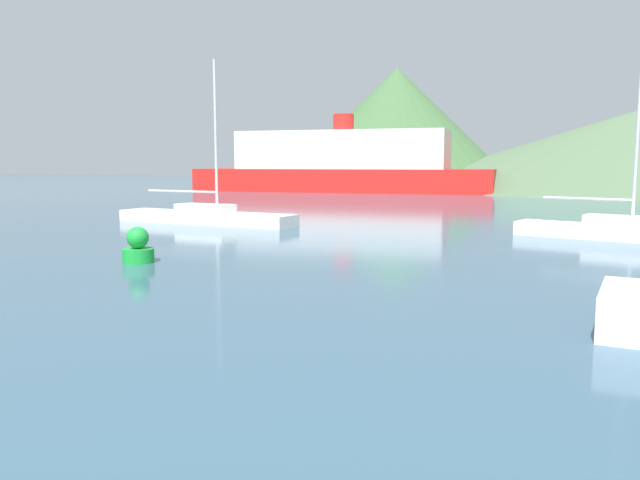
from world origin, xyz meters
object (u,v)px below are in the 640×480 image
Objects in this scene: ferry_distant at (343,165)px; buoy_marker at (138,248)px; sailboat_middle at (616,227)px; sailboat_outer at (205,216)px.

buoy_marker is (8.07, -42.70, -2.09)m from ferry_distant.
sailboat_outer is at bearing -163.19° from sailboat_middle.
buoy_marker is (3.96, -10.25, 0.05)m from sailboat_outer.
ferry_distant is (-4.11, 32.45, 2.14)m from sailboat_outer.
sailboat_outer reaches higher than buoy_marker.
ferry_distant is 28.93× the size of buoy_marker.
ferry_distant reaches higher than sailboat_outer.
ferry_distant is at bearing 100.71° from buoy_marker.
sailboat_middle reaches higher than buoy_marker.
sailboat_middle is 0.39× the size of ferry_distant.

